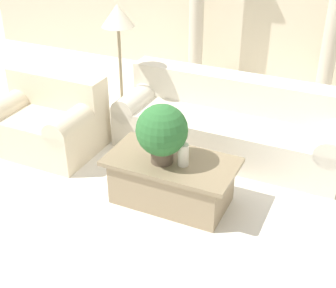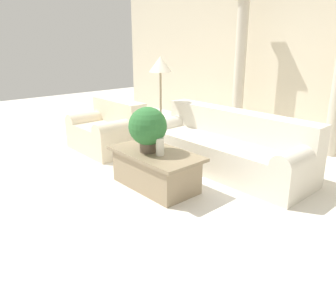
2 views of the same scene
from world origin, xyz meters
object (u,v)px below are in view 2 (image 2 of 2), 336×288
at_px(loveseat, 108,130).
at_px(potted_plant, 148,127).
at_px(floor_lamp, 160,71).
at_px(coffee_table, 156,169).
at_px(sofa_long, 226,146).

bearing_deg(loveseat, potted_plant, -14.92).
bearing_deg(potted_plant, loveseat, 165.08).
height_order(potted_plant, floor_lamp, floor_lamp).
relative_size(loveseat, coffee_table, 0.97).
height_order(loveseat, potted_plant, potted_plant).
distance_m(coffee_table, floor_lamp, 1.87).
bearing_deg(floor_lamp, coffee_table, -43.06).
relative_size(loveseat, potted_plant, 2.11).
relative_size(potted_plant, floor_lamp, 0.36).
bearing_deg(coffee_table, floor_lamp, 136.94).
bearing_deg(coffee_table, potted_plant, -140.05).
xyz_separation_m(sofa_long, potted_plant, (-0.25, -1.21, 0.44)).
height_order(sofa_long, floor_lamp, floor_lamp).
xyz_separation_m(sofa_long, floor_lamp, (-1.31, -0.11, 0.98)).
distance_m(loveseat, coffee_table, 1.75).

